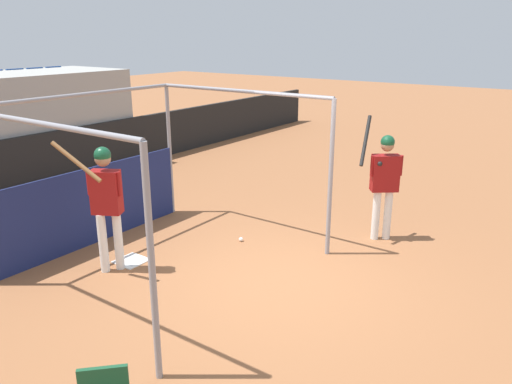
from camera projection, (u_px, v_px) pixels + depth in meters
name	position (u px, v px, depth m)	size (l,w,h in m)	color
ground_plane	(275.00, 280.00, 7.18)	(60.00, 60.00, 0.00)	#935B38
outfield_wall	(11.00, 168.00, 10.75)	(24.00, 0.12, 1.26)	black
batting_cage	(112.00, 186.00, 7.86)	(3.79, 3.51, 2.52)	gray
home_plate	(131.00, 261.00, 7.78)	(0.44, 0.44, 0.02)	white
player_batter	(106.00, 197.00, 7.15)	(0.72, 0.71, 2.01)	white
player_waiting	(384.00, 177.00, 8.31)	(0.72, 0.64, 2.11)	white
baseball	(241.00, 239.00, 8.52)	(0.07, 0.07, 0.07)	white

